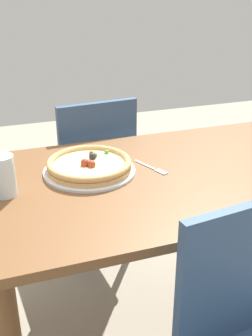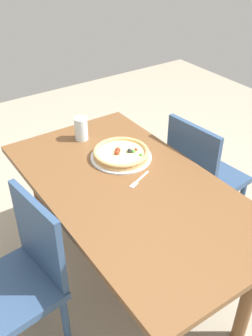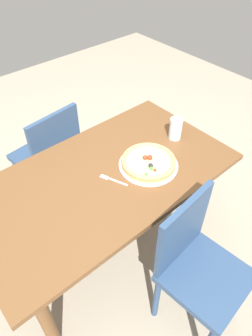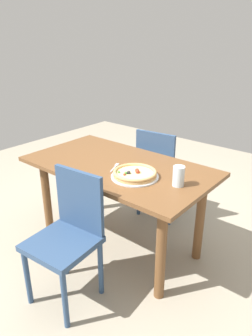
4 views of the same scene
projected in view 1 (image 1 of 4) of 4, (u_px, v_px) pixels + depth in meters
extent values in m
plane|color=#9E937F|center=(156.00, 327.00, 1.81)|extent=(6.00, 6.00, 0.00)
cube|color=brown|center=(163.00, 178.00, 1.51)|extent=(1.48, 0.81, 0.03)
cylinder|color=brown|center=(248.00, 205.00, 2.08)|extent=(0.07, 0.07, 0.71)
cylinder|color=brown|center=(0.00, 252.00, 1.72)|extent=(0.07, 0.07, 0.71)
cylinder|color=navy|center=(51.00, 205.00, 2.36)|extent=(0.04, 0.04, 0.43)
cylinder|color=navy|center=(106.00, 194.00, 2.48)|extent=(0.04, 0.04, 0.43)
cylinder|color=navy|center=(68.00, 236.00, 2.07)|extent=(0.04, 0.04, 0.43)
cylinder|color=navy|center=(130.00, 221.00, 2.20)|extent=(0.04, 0.04, 0.43)
cube|color=navy|center=(87.00, 175.00, 2.18)|extent=(0.44, 0.44, 0.04)
cube|color=navy|center=(99.00, 146.00, 1.93)|extent=(0.38, 0.06, 0.42)
cube|color=navy|center=(238.00, 274.00, 1.10)|extent=(0.38, 0.08, 0.42)
cylinder|color=silver|center=(90.00, 171.00, 1.52)|extent=(0.34, 0.34, 0.01)
cylinder|color=tan|center=(89.00, 167.00, 1.51)|extent=(0.31, 0.31, 0.02)
cylinder|color=beige|center=(89.00, 164.00, 1.51)|extent=(0.27, 0.27, 0.01)
torus|color=tan|center=(89.00, 163.00, 1.50)|extent=(0.31, 0.31, 0.02)
sphere|color=#262626|center=(93.00, 157.00, 1.54)|extent=(0.03, 0.03, 0.03)
sphere|color=#4C9E38|center=(95.00, 155.00, 1.56)|extent=(0.02, 0.02, 0.02)
sphere|color=maroon|center=(92.00, 164.00, 1.48)|extent=(0.03, 0.03, 0.03)
sphere|color=maroon|center=(91.00, 153.00, 1.58)|extent=(0.02, 0.02, 0.02)
sphere|color=maroon|center=(85.00, 163.00, 1.49)|extent=(0.03, 0.03, 0.03)
sphere|color=#4C9E38|center=(106.00, 152.00, 1.59)|extent=(0.02, 0.02, 0.02)
cube|color=silver|center=(145.00, 165.00, 1.57)|extent=(0.05, 0.11, 0.00)
cube|color=silver|center=(161.00, 172.00, 1.51)|extent=(0.04, 0.05, 0.00)
cylinder|color=silver|center=(3.00, 176.00, 1.33)|extent=(0.08, 0.08, 0.14)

